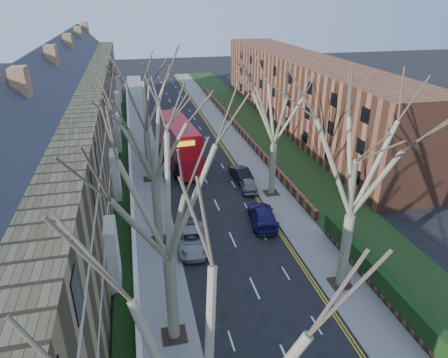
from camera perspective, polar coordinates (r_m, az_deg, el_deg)
pavement_left at (r=53.17m, az=-11.53°, el=4.73°), size 3.00×102.00×0.12m
pavement_right at (r=54.68m, az=1.15°, el=5.79°), size 3.00×102.00×0.12m
terrace_left at (r=44.41m, az=-21.60°, el=6.96°), size 9.70×78.00×13.60m
flats_right at (r=60.68m, az=11.03°, el=12.08°), size 13.97×54.00×10.00m
wall_hedge_right at (r=25.65m, az=27.32°, el=-19.08°), size 0.70×24.00×1.80m
front_wall_left at (r=45.49m, az=-13.21°, el=1.87°), size 0.30×78.00×1.00m
grass_verge_right at (r=55.87m, az=5.66°, el=6.18°), size 6.00×102.00×0.06m
tree_left_mid at (r=19.02m, az=-8.56°, el=-1.08°), size 10.50×10.50×14.71m
tree_left_far at (r=28.46m, az=-10.39°, el=6.89°), size 10.15×10.15×14.22m
tree_left_dist at (r=40.00m, az=-11.53°, el=12.38°), size 10.50×10.50×14.71m
tree_right_mid at (r=24.27m, az=18.84°, el=3.62°), size 10.50×10.50×14.71m
tree_right_far at (r=36.42m, az=7.48°, el=10.97°), size 10.15×10.15×14.22m
double_decker_bus at (r=45.86m, az=-6.46°, el=5.00°), size 3.75×12.05×4.93m
car_left_far at (r=31.14m, az=-4.61°, el=-8.60°), size 2.62×5.13×1.39m
car_right_near at (r=34.24m, az=5.53°, el=-5.22°), size 2.75×5.34×1.48m
car_right_mid at (r=39.91m, az=3.43°, el=-0.74°), size 1.90×3.93×1.29m
car_right_far at (r=42.25m, az=2.38°, el=0.84°), size 1.72×4.26×1.37m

